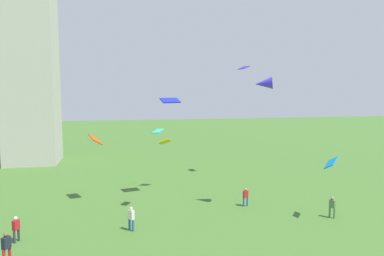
% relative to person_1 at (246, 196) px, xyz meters
% --- Properties ---
extents(person_1, '(0.49, 0.30, 1.59)m').
position_rel_person_1_xyz_m(person_1, '(0.00, 0.00, 0.00)').
color(person_1, '#235693').
rests_on(person_1, ground_plane).
extents(person_2, '(0.44, 0.51, 1.69)m').
position_rel_person_1_xyz_m(person_2, '(5.61, -4.08, 0.05)').
color(person_2, '#51754C').
rests_on(person_2, ground_plane).
extents(person_3, '(0.48, 0.55, 1.82)m').
position_rel_person_1_xyz_m(person_3, '(-17.03, -6.60, 0.13)').
color(person_3, red).
rests_on(person_3, ground_plane).
extents(person_4, '(0.48, 0.51, 1.73)m').
position_rel_person_1_xyz_m(person_4, '(-9.87, -3.30, 0.08)').
color(person_4, '#235693').
rests_on(person_4, ground_plane).
extents(person_5, '(0.43, 0.52, 1.72)m').
position_rel_person_1_xyz_m(person_5, '(-17.30, -3.62, 0.07)').
color(person_5, '#2D3338').
rests_on(person_5, ground_plane).
extents(kite_flying_0, '(1.09, 1.42, 0.41)m').
position_rel_person_1_xyz_m(kite_flying_0, '(3.45, 10.08, 11.70)').
color(kite_flying_0, '#4416C9').
extents(kite_flying_1, '(1.75, 1.53, 1.10)m').
position_rel_person_1_xyz_m(kite_flying_1, '(0.88, -1.32, 9.60)').
color(kite_flying_1, '#4031EE').
extents(kite_flying_3, '(1.12, 1.20, 0.34)m').
position_rel_person_1_xyz_m(kite_flying_3, '(-7.47, 0.46, 5.76)').
color(kite_flying_3, '#22C0A4').
extents(kite_flying_4, '(1.88, 1.44, 0.49)m').
position_rel_person_1_xyz_m(kite_flying_4, '(-5.92, 3.93, 8.17)').
color(kite_flying_4, '#1721C8').
extents(kite_flying_5, '(1.46, 1.15, 0.78)m').
position_rel_person_1_xyz_m(kite_flying_5, '(-6.01, 7.10, 3.93)').
color(kite_flying_5, '#DDB70A').
extents(kite_flying_6, '(1.27, 1.42, 0.96)m').
position_rel_person_1_xyz_m(kite_flying_6, '(5.05, -4.51, 3.59)').
color(kite_flying_6, '#0879C3').
extents(kite_flying_7, '(1.32, 1.79, 0.98)m').
position_rel_person_1_xyz_m(kite_flying_7, '(-12.63, 4.19, 4.74)').
color(kite_flying_7, '#C44008').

